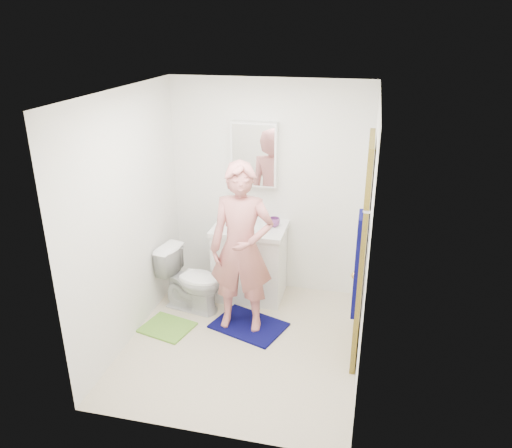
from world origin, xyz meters
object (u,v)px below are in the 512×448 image
at_px(towel, 357,265).
at_px(toothbrush_cup, 274,222).
at_px(soap_dispenser, 231,217).
at_px(medicine_cabinet, 254,154).
at_px(vanity_cabinet, 250,263).
at_px(toilet, 191,279).
at_px(man, 242,249).

xyz_separation_m(towel, toothbrush_cup, (-0.92, 1.55, -0.35)).
height_order(towel, soap_dispenser, towel).
distance_m(medicine_cabinet, soap_dispenser, 0.72).
bearing_deg(vanity_cabinet, medicine_cabinet, 90.00).
relative_size(vanity_cabinet, soap_dispenser, 3.87).
bearing_deg(soap_dispenser, towel, -46.54).
bearing_deg(towel, toilet, 148.31).
relative_size(towel, man, 0.46).
distance_m(medicine_cabinet, toilet, 1.51).
bearing_deg(medicine_cabinet, towel, -55.39).
xyz_separation_m(medicine_cabinet, man, (0.08, -0.87, -0.72)).
relative_size(vanity_cabinet, man, 0.46).
bearing_deg(toothbrush_cup, medicine_cabinet, 147.66).
xyz_separation_m(medicine_cabinet, toilet, (-0.55, -0.64, -1.25)).
xyz_separation_m(vanity_cabinet, soap_dispenser, (-0.20, -0.03, 0.55)).
relative_size(soap_dispenser, toothbrush_cup, 1.67).
relative_size(toilet, man, 0.41).
height_order(soap_dispenser, man, man).
xyz_separation_m(soap_dispenser, man, (0.27, -0.62, -0.07)).
height_order(toilet, soap_dispenser, soap_dispenser).
relative_size(soap_dispenser, man, 0.12).
height_order(medicine_cabinet, soap_dispenser, medicine_cabinet).
height_order(vanity_cabinet, towel, towel).
relative_size(medicine_cabinet, man, 0.41).
height_order(toilet, toothbrush_cup, toothbrush_cup).
xyz_separation_m(vanity_cabinet, toilet, (-0.55, -0.42, -0.05)).
distance_m(medicine_cabinet, man, 1.13).
bearing_deg(medicine_cabinet, toothbrush_cup, -32.34).
xyz_separation_m(medicine_cabinet, towel, (1.18, -1.71, -0.35)).
xyz_separation_m(medicine_cabinet, toothbrush_cup, (0.26, -0.16, -0.70)).
relative_size(toilet, toothbrush_cup, 5.64).
bearing_deg(towel, toothbrush_cup, 120.78).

